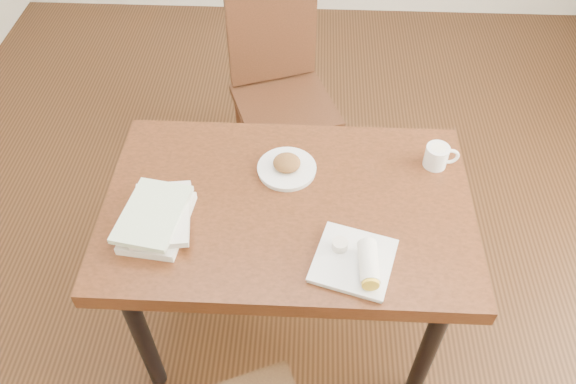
{
  "coord_description": "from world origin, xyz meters",
  "views": [
    {
      "loc": [
        0.05,
        -1.17,
        2.1
      ],
      "look_at": [
        0.0,
        0.0,
        0.8
      ],
      "focal_mm": 35.0,
      "sensor_mm": 36.0,
      "label": 1
    }
  ],
  "objects_px": {
    "chair_far": "(280,82)",
    "plate_scone": "(287,167)",
    "book_stack": "(158,217)",
    "plate_burrito": "(358,261)",
    "coffee_mug": "(438,156)",
    "table": "(288,220)"
  },
  "relations": [
    {
      "from": "table",
      "to": "plate_burrito",
      "type": "bearing_deg",
      "value": -47.85
    },
    {
      "from": "plate_burrito",
      "to": "book_stack",
      "type": "relative_size",
      "value": 0.94
    },
    {
      "from": "chair_far",
      "to": "plate_burrito",
      "type": "distance_m",
      "value": 1.19
    },
    {
      "from": "plate_scone",
      "to": "coffee_mug",
      "type": "xyz_separation_m",
      "value": [
        0.5,
        0.05,
        0.02
      ]
    },
    {
      "from": "table",
      "to": "plate_burrito",
      "type": "relative_size",
      "value": 4.29
    },
    {
      "from": "plate_scone",
      "to": "book_stack",
      "type": "distance_m",
      "value": 0.46
    },
    {
      "from": "plate_scone",
      "to": "book_stack",
      "type": "xyz_separation_m",
      "value": [
        -0.38,
        -0.25,
        0.01
      ]
    },
    {
      "from": "plate_scone",
      "to": "coffee_mug",
      "type": "height_order",
      "value": "coffee_mug"
    },
    {
      "from": "plate_burrito",
      "to": "chair_far",
      "type": "bearing_deg",
      "value": 104.45
    },
    {
      "from": "table",
      "to": "plate_burrito",
      "type": "xyz_separation_m",
      "value": [
        0.21,
        -0.23,
        0.11
      ]
    },
    {
      "from": "chair_far",
      "to": "plate_scone",
      "type": "distance_m",
      "value": 0.79
    },
    {
      "from": "coffee_mug",
      "to": "plate_burrito",
      "type": "distance_m",
      "value": 0.51
    },
    {
      "from": "coffee_mug",
      "to": "book_stack",
      "type": "relative_size",
      "value": 0.4
    },
    {
      "from": "chair_far",
      "to": "plate_scone",
      "type": "relative_size",
      "value": 4.82
    },
    {
      "from": "chair_far",
      "to": "book_stack",
      "type": "relative_size",
      "value": 3.29
    },
    {
      "from": "table",
      "to": "coffee_mug",
      "type": "bearing_deg",
      "value": 21.57
    },
    {
      "from": "table",
      "to": "book_stack",
      "type": "xyz_separation_m",
      "value": [
        -0.39,
        -0.11,
        0.12
      ]
    },
    {
      "from": "plate_burrito",
      "to": "plate_scone",
      "type": "bearing_deg",
      "value": 120.66
    },
    {
      "from": "chair_far",
      "to": "book_stack",
      "type": "bearing_deg",
      "value": -107.29
    },
    {
      "from": "chair_far",
      "to": "plate_scone",
      "type": "bearing_deg",
      "value": -84.78
    },
    {
      "from": "chair_far",
      "to": "table",
      "type": "bearing_deg",
      "value": -84.93
    },
    {
      "from": "chair_far",
      "to": "plate_scone",
      "type": "xyz_separation_m",
      "value": [
        0.07,
        -0.75,
        0.22
      ]
    }
  ]
}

